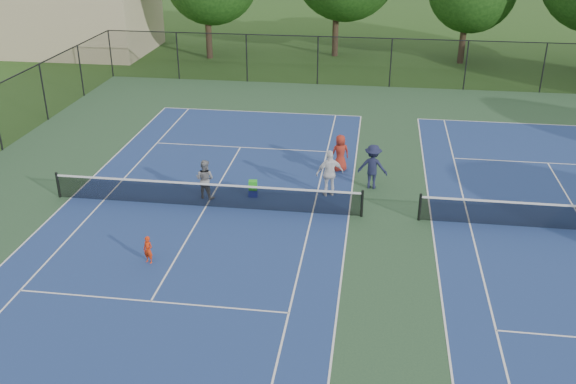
# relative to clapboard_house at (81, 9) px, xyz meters

# --- Properties ---
(ground) EXTENTS (140.00, 140.00, 0.00)m
(ground) POSITION_rel_clapboard_house_xyz_m (23.00, -25.00, -3.09)
(ground) COLOR #234716
(ground) RESTS_ON ground
(court_pad) EXTENTS (36.00, 36.00, 0.01)m
(court_pad) POSITION_rel_clapboard_house_xyz_m (23.00, -25.00, -3.09)
(court_pad) COLOR #28482F
(court_pad) RESTS_ON ground
(tennis_court_left) EXTENTS (12.00, 23.83, 1.07)m
(tennis_court_left) POSITION_rel_clapboard_house_xyz_m (16.00, -25.00, -2.99)
(tennis_court_left) COLOR navy
(tennis_court_left) RESTS_ON ground
(perimeter_fence) EXTENTS (36.08, 36.08, 3.02)m
(perimeter_fence) POSITION_rel_clapboard_house_xyz_m (23.00, -25.00, -1.49)
(perimeter_fence) COLOR black
(perimeter_fence) RESTS_ON ground
(clapboard_house) EXTENTS (10.80, 8.10, 7.65)m
(clapboard_house) POSITION_rel_clapboard_house_xyz_m (0.00, 0.00, 0.00)
(clapboard_house) COLOR tan
(clapboard_house) RESTS_ON ground
(child_player) EXTENTS (0.40, 0.33, 0.95)m
(child_player) POSITION_rel_clapboard_house_xyz_m (15.22, -29.27, -2.62)
(child_player) COLOR red
(child_player) RESTS_ON ground
(instructor) EXTENTS (0.90, 0.78, 1.59)m
(instructor) POSITION_rel_clapboard_house_xyz_m (15.79, -24.20, -2.30)
(instructor) COLOR gray
(instructor) RESTS_ON ground
(bystander_a) EXTENTS (1.21, 0.84, 1.90)m
(bystander_a) POSITION_rel_clapboard_house_xyz_m (20.60, -23.30, -2.14)
(bystander_a) COLOR white
(bystander_a) RESTS_ON ground
(bystander_b) EXTENTS (1.29, 0.86, 1.86)m
(bystander_b) POSITION_rel_clapboard_house_xyz_m (22.26, -22.34, -2.16)
(bystander_b) COLOR #1C1F3D
(bystander_b) RESTS_ON ground
(bystander_c) EXTENTS (0.93, 0.78, 1.62)m
(bystander_c) POSITION_rel_clapboard_house_xyz_m (20.85, -20.72, -2.28)
(bystander_c) COLOR maroon
(bystander_c) RESTS_ON ground
(ball_crate) EXTENTS (0.38, 0.34, 0.30)m
(ball_crate) POSITION_rel_clapboard_house_xyz_m (17.62, -23.83, -2.94)
(ball_crate) COLOR #152396
(ball_crate) RESTS_ON ground
(ball_hopper) EXTENTS (0.37, 0.32, 0.38)m
(ball_hopper) POSITION_rel_clapboard_house_xyz_m (17.62, -23.83, -2.61)
(ball_hopper) COLOR green
(ball_hopper) RESTS_ON ball_crate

